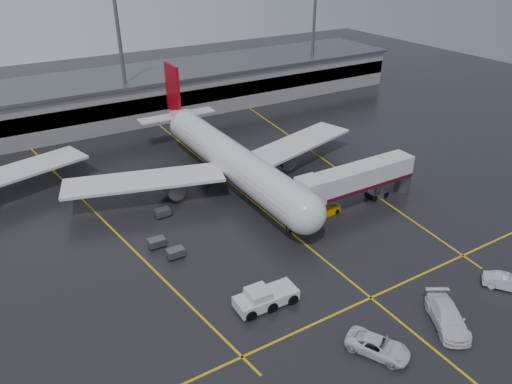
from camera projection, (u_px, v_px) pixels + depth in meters
ground at (261, 208)px, 66.65m from camera, size 220.00×220.00×0.00m
apron_line_centre at (261, 208)px, 66.64m from camera, size 0.25×90.00×0.02m
apron_line_stop at (371, 298)px, 50.01m from camera, size 60.00×0.25×0.02m
apron_line_left at (98, 214)px, 65.09m from camera, size 9.99×69.35×0.02m
apron_line_right at (319, 156)px, 82.41m from camera, size 7.57×69.64×0.02m
terminal at (142, 93)px, 100.86m from camera, size 122.00×19.00×8.60m
light_mast_mid at (121, 52)px, 89.33m from camera, size 3.00×1.20×25.45m
light_mast_right at (314, 31)px, 109.83m from camera, size 3.00×1.20×25.45m
main_airliner at (227, 156)px, 72.01m from camera, size 48.80×45.60×14.10m
jet_bridge at (357, 180)px, 65.67m from camera, size 19.90×3.40×6.05m
pushback_tractor at (265, 298)px, 48.60m from camera, size 6.64×3.02×2.34m
belt_loader at (327, 210)px, 65.05m from camera, size 3.64×1.86×2.25m
service_van_a at (378, 346)px, 43.05m from camera, size 5.05×6.32×1.60m
service_van_b at (448, 317)px, 46.08m from camera, size 5.78×7.24×1.97m
service_van_c at (507, 282)px, 51.05m from camera, size 4.22×4.83×1.58m
baggage_cart_a at (175, 253)px, 56.14m from camera, size 2.00×1.30×1.12m
baggage_cart_b at (157, 242)px, 58.04m from camera, size 2.04×1.36×1.12m
baggage_cart_c at (163, 212)px, 64.42m from camera, size 2.03×1.35×1.12m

